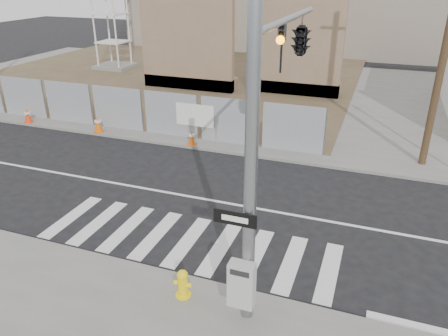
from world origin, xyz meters
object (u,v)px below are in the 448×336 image
(traffic_cone_c, at_px, (98,124))
(traffic_cone_d, at_px, (192,138))
(traffic_cone_b, at_px, (28,115))
(fire_hydrant, at_px, (183,283))
(signal_pole, at_px, (287,79))

(traffic_cone_c, distance_m, traffic_cone_d, 4.80)
(traffic_cone_b, height_order, traffic_cone_c, traffic_cone_c)
(fire_hydrant, relative_size, traffic_cone_d, 1.07)
(signal_pole, bearing_deg, traffic_cone_c, 148.29)
(fire_hydrant, relative_size, traffic_cone_c, 0.89)
(fire_hydrant, bearing_deg, traffic_cone_d, 101.09)
(signal_pole, distance_m, fire_hydrant, 5.32)
(signal_pole, relative_size, traffic_cone_d, 10.46)
(signal_pole, bearing_deg, traffic_cone_d, 130.47)
(traffic_cone_b, height_order, traffic_cone_d, traffic_cone_b)
(traffic_cone_d, bearing_deg, signal_pole, -49.53)
(signal_pole, height_order, fire_hydrant, signal_pole)
(traffic_cone_b, relative_size, traffic_cone_c, 0.91)
(signal_pole, bearing_deg, fire_hydrant, -120.47)
(signal_pole, bearing_deg, traffic_cone_b, 156.32)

